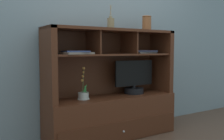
{
  "coord_description": "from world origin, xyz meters",
  "views": [
    {
      "loc": [
        -1.52,
        -2.46,
        1.02
      ],
      "look_at": [
        0.0,
        0.0,
        0.78
      ],
      "focal_mm": 40.59,
      "sensor_mm": 36.0,
      "label": 1
    }
  ],
  "objects_px": {
    "ceramic_vase": "(147,23)",
    "tv_monitor": "(134,80)",
    "media_console": "(112,104)",
    "magazine_stack_centre": "(142,52)",
    "potted_orchid": "(83,94)",
    "diffuser_bottle": "(111,24)",
    "magazine_stack_left": "(76,52)"
  },
  "relations": [
    {
      "from": "tv_monitor",
      "to": "magazine_stack_centre",
      "type": "xyz_separation_m",
      "value": [
        0.13,
        0.03,
        0.35
      ]
    },
    {
      "from": "ceramic_vase",
      "to": "diffuser_bottle",
      "type": "bearing_deg",
      "value": 176.37
    },
    {
      "from": "media_console",
      "to": "diffuser_bottle",
      "type": "bearing_deg",
      "value": 90.0
    },
    {
      "from": "potted_orchid",
      "to": "magazine_stack_centre",
      "type": "height_order",
      "value": "magazine_stack_centre"
    },
    {
      "from": "potted_orchid",
      "to": "magazine_stack_left",
      "type": "bearing_deg",
      "value": -151.53
    },
    {
      "from": "potted_orchid",
      "to": "ceramic_vase",
      "type": "xyz_separation_m",
      "value": [
        0.87,
        -0.0,
        0.8
      ]
    },
    {
      "from": "potted_orchid",
      "to": "diffuser_bottle",
      "type": "bearing_deg",
      "value": 4.55
    },
    {
      "from": "ceramic_vase",
      "to": "media_console",
      "type": "bearing_deg",
      "value": 178.62
    },
    {
      "from": "magazine_stack_centre",
      "to": "potted_orchid",
      "type": "bearing_deg",
      "value": -177.39
    },
    {
      "from": "media_console",
      "to": "magazine_stack_left",
      "type": "xyz_separation_m",
      "value": [
        -0.47,
        -0.07,
        0.6
      ]
    },
    {
      "from": "potted_orchid",
      "to": "diffuser_bottle",
      "type": "xyz_separation_m",
      "value": [
        0.36,
        0.03,
        0.78
      ]
    },
    {
      "from": "media_console",
      "to": "tv_monitor",
      "type": "bearing_deg",
      "value": 0.47
    },
    {
      "from": "potted_orchid",
      "to": "ceramic_vase",
      "type": "distance_m",
      "value": 1.18
    },
    {
      "from": "tv_monitor",
      "to": "magazine_stack_left",
      "type": "bearing_deg",
      "value": -174.86
    },
    {
      "from": "magazine_stack_centre",
      "to": "diffuser_bottle",
      "type": "relative_size",
      "value": 1.13
    },
    {
      "from": "diffuser_bottle",
      "to": "ceramic_vase",
      "type": "height_order",
      "value": "diffuser_bottle"
    },
    {
      "from": "ceramic_vase",
      "to": "tv_monitor",
      "type": "bearing_deg",
      "value": 175.29
    },
    {
      "from": "media_console",
      "to": "magazine_stack_centre",
      "type": "height_order",
      "value": "media_console"
    },
    {
      "from": "magazine_stack_left",
      "to": "ceramic_vase",
      "type": "bearing_deg",
      "value": 3.34
    },
    {
      "from": "media_console",
      "to": "diffuser_bottle",
      "type": "distance_m",
      "value": 0.92
    },
    {
      "from": "media_console",
      "to": "magazine_stack_centre",
      "type": "xyz_separation_m",
      "value": [
        0.46,
        0.03,
        0.6
      ]
    },
    {
      "from": "tv_monitor",
      "to": "ceramic_vase",
      "type": "height_order",
      "value": "ceramic_vase"
    },
    {
      "from": "tv_monitor",
      "to": "magazine_stack_left",
      "type": "distance_m",
      "value": 0.87
    },
    {
      "from": "potted_orchid",
      "to": "ceramic_vase",
      "type": "bearing_deg",
      "value": -0.2
    },
    {
      "from": "tv_monitor",
      "to": "magazine_stack_centre",
      "type": "distance_m",
      "value": 0.37
    },
    {
      "from": "tv_monitor",
      "to": "diffuser_bottle",
      "type": "height_order",
      "value": "diffuser_bottle"
    },
    {
      "from": "potted_orchid",
      "to": "magazine_stack_centre",
      "type": "relative_size",
      "value": 1.13
    },
    {
      "from": "potted_orchid",
      "to": "tv_monitor",
      "type": "bearing_deg",
      "value": 0.98
    },
    {
      "from": "magazine_stack_centre",
      "to": "diffuser_bottle",
      "type": "xyz_separation_m",
      "value": [
        -0.46,
        -0.01,
        0.32
      ]
    },
    {
      "from": "potted_orchid",
      "to": "magazine_stack_left",
      "type": "distance_m",
      "value": 0.47
    },
    {
      "from": "media_console",
      "to": "ceramic_vase",
      "type": "distance_m",
      "value": 1.08
    },
    {
      "from": "potted_orchid",
      "to": "magazine_stack_centre",
      "type": "bearing_deg",
      "value": 2.61
    }
  ]
}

